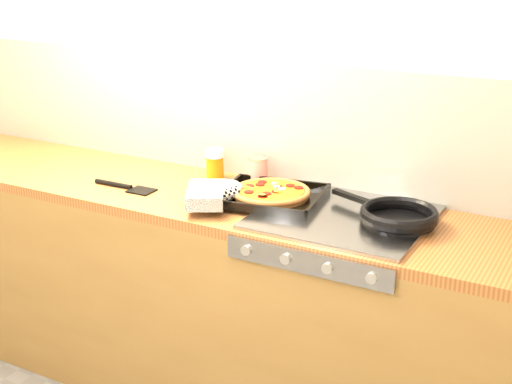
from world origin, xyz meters
The scene contains 9 objects.
room_shell centered at (0.00, 1.39, 1.15)m, with size 3.20×3.20×3.20m.
counter_run centered at (0.00, 1.10, 0.45)m, with size 3.20×0.62×0.90m.
stovetop centered at (0.45, 1.10, 0.91)m, with size 0.60×0.56×0.02m, color gray.
pizza_on_tray centered at (0.09, 1.08, 0.94)m, with size 0.52×0.50×0.07m.
frying_pan centered at (0.64, 1.12, 0.94)m, with size 0.48×0.36×0.05m.
tomato_can centered at (-0.01, 1.29, 0.96)m, with size 0.11×0.11×0.12m.
juice_glass centered at (-0.20, 1.27, 0.97)m, with size 0.08×0.08×0.13m.
wooden_spoon centered at (0.18, 1.29, 0.91)m, with size 0.30×0.11×0.02m.
black_spatula centered at (-0.46, 0.99, 0.91)m, with size 0.28×0.09×0.02m.
Camera 1 is at (1.33, -1.16, 1.83)m, focal length 50.00 mm.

